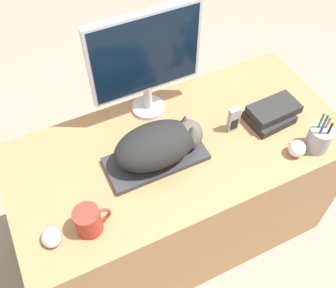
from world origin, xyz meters
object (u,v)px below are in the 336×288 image
object	(u,v)px
cat	(161,143)
computer_mouse	(51,237)
monitor	(146,58)
pen_cup	(319,138)
keyboard	(156,159)
coffee_mug	(89,220)
phone	(234,120)
baseball	(297,149)
book_stack	(271,114)

from	to	relation	value
cat	computer_mouse	bearing A→B (deg)	-162.79
monitor	pen_cup	world-z (taller)	monitor
keyboard	pen_cup	distance (m)	0.64
pen_cup	coffee_mug	bearing A→B (deg)	176.66
cat	monitor	world-z (taller)	monitor
coffee_mug	phone	world-z (taller)	phone
baseball	phone	bearing A→B (deg)	125.59
monitor	phone	size ratio (longest dim) A/B	4.00
cat	baseball	world-z (taller)	cat
keyboard	monitor	bearing A→B (deg)	71.81
computer_mouse	coffee_mug	distance (m)	0.14
coffee_mug	baseball	size ratio (longest dim) A/B	1.87
cat	coffee_mug	bearing A→B (deg)	-154.38
coffee_mug	monitor	bearing A→B (deg)	46.46
monitor	coffee_mug	xyz separation A→B (m)	(-0.41, -0.43, -0.23)
baseball	cat	bearing A→B (deg)	156.57
monitor	phone	distance (m)	0.43
monitor	pen_cup	xyz separation A→B (m)	(0.52, -0.49, -0.23)
coffee_mug	phone	distance (m)	0.70
computer_mouse	baseball	bearing A→B (deg)	-3.79
pen_cup	baseball	size ratio (longest dim) A/B	2.99
monitor	coffee_mug	world-z (taller)	monitor
pen_cup	baseball	world-z (taller)	pen_cup
pen_cup	book_stack	world-z (taller)	pen_cup
monitor	phone	bearing A→B (deg)	-44.33
book_stack	cat	bearing A→B (deg)	178.32
monitor	baseball	bearing A→B (deg)	-48.59
monitor	baseball	xyz separation A→B (m)	(0.42, -0.48, -0.25)
keyboard	baseball	xyz separation A→B (m)	(0.51, -0.21, 0.02)
monitor	baseball	world-z (taller)	monitor
cat	pen_cup	xyz separation A→B (m)	(0.58, -0.22, -0.04)
keyboard	cat	size ratio (longest dim) A/B	1.10
keyboard	baseball	world-z (taller)	baseball
monitor	coffee_mug	bearing A→B (deg)	-133.54
phone	computer_mouse	bearing A→B (deg)	-169.06
cat	book_stack	distance (m)	0.51
keyboard	baseball	bearing A→B (deg)	-22.54
computer_mouse	coffee_mug	xyz separation A→B (m)	(0.13, -0.02, 0.04)
computer_mouse	phone	bearing A→B (deg)	10.94
monitor	phone	xyz separation A→B (m)	(0.26, -0.26, -0.22)
computer_mouse	phone	xyz separation A→B (m)	(0.81, 0.16, 0.04)
keyboard	book_stack	size ratio (longest dim) A/B	1.77
book_stack	keyboard	bearing A→B (deg)	178.39
baseball	monitor	bearing A→B (deg)	131.41
monitor	baseball	distance (m)	0.69
cat	monitor	xyz separation A→B (m)	(0.07, 0.27, 0.19)
keyboard	book_stack	xyz separation A→B (m)	(0.53, -0.01, 0.02)
phone	keyboard	bearing A→B (deg)	-178.62
monitor	computer_mouse	distance (m)	0.73
keyboard	book_stack	bearing A→B (deg)	-1.61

